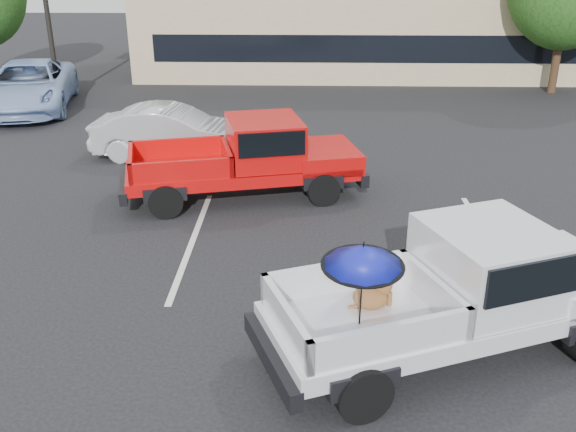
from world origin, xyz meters
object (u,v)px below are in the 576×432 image
silver_pickup (472,284)px  blue_suv (29,86)px  red_pickup (258,155)px  silver_sedan (172,132)px

silver_pickup → blue_suv: (-12.22, 14.18, -0.22)m
red_pickup → blue_suv: size_ratio=0.99×
blue_suv → silver_pickup: bearing=-61.4°
silver_pickup → red_pickup: size_ratio=1.02×
red_pickup → blue_suv: red_pickup is taller
silver_pickup → blue_suv: 18.72m
red_pickup → silver_sedan: bearing=118.9°
red_pickup → blue_suv: 11.91m
red_pickup → silver_sedan: red_pickup is taller
silver_pickup → silver_sedan: (-6.09, 8.86, -0.34)m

